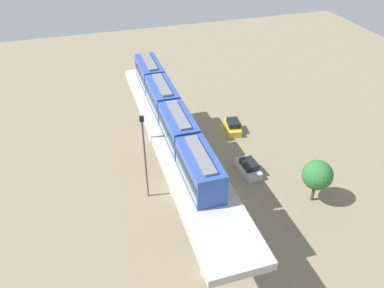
{
  "coord_description": "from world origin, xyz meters",
  "views": [
    {
      "loc": [
        8.29,
        32.52,
        30.37
      ],
      "look_at": [
        -2.5,
        -2.33,
        4.88
      ],
      "focal_mm": 35.68,
      "sensor_mm": 36.0,
      "label": 1
    }
  ],
  "objects_px": {
    "train": "(170,112)",
    "signal_post": "(145,155)",
    "parked_car_yellow": "(233,126)",
    "tree_near_viaduct": "(317,175)",
    "parked_car_silver": "(248,168)"
  },
  "relations": [
    {
      "from": "tree_near_viaduct",
      "to": "signal_post",
      "type": "distance_m",
      "value": 19.0
    },
    {
      "from": "parked_car_silver",
      "to": "tree_near_viaduct",
      "type": "xyz_separation_m",
      "value": [
        -4.95,
        6.73,
        2.9
      ]
    },
    {
      "from": "parked_car_silver",
      "to": "tree_near_viaduct",
      "type": "distance_m",
      "value": 8.85
    },
    {
      "from": "parked_car_yellow",
      "to": "tree_near_viaduct",
      "type": "relative_size",
      "value": 0.83
    },
    {
      "from": "train",
      "to": "signal_post",
      "type": "xyz_separation_m",
      "value": [
        3.4,
        1.85,
        -3.77
      ]
    },
    {
      "from": "train",
      "to": "signal_post",
      "type": "distance_m",
      "value": 5.41
    },
    {
      "from": "parked_car_yellow",
      "to": "tree_near_viaduct",
      "type": "height_order",
      "value": "tree_near_viaduct"
    },
    {
      "from": "parked_car_silver",
      "to": "tree_near_viaduct",
      "type": "relative_size",
      "value": 0.81
    },
    {
      "from": "parked_car_silver",
      "to": "signal_post",
      "type": "height_order",
      "value": "signal_post"
    },
    {
      "from": "parked_car_yellow",
      "to": "train",
      "type": "bearing_deg",
      "value": 45.65
    },
    {
      "from": "parked_car_silver",
      "to": "signal_post",
      "type": "xyz_separation_m",
      "value": [
        12.86,
        0.52,
        5.16
      ]
    },
    {
      "from": "parked_car_silver",
      "to": "signal_post",
      "type": "bearing_deg",
      "value": -1.68
    },
    {
      "from": "train",
      "to": "tree_near_viaduct",
      "type": "distance_m",
      "value": 17.58
    },
    {
      "from": "parked_car_yellow",
      "to": "signal_post",
      "type": "height_order",
      "value": "signal_post"
    },
    {
      "from": "parked_car_yellow",
      "to": "signal_post",
      "type": "bearing_deg",
      "value": 44.03
    }
  ]
}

